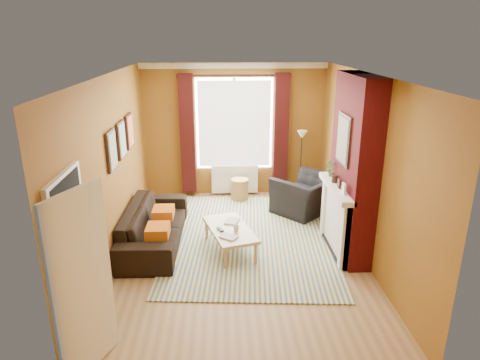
% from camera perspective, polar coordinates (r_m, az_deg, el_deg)
% --- Properties ---
extents(ground, '(5.50, 5.50, 0.00)m').
position_cam_1_polar(ground, '(6.98, 0.10, -9.64)').
color(ground, olive).
rests_on(ground, ground).
extents(room_walls, '(3.82, 5.54, 2.83)m').
position_cam_1_polar(room_walls, '(6.76, 5.40, 2.04)').
color(room_walls, brown).
rests_on(room_walls, ground).
extents(striped_rug, '(3.01, 3.98, 0.02)m').
position_cam_1_polar(striped_rug, '(7.43, 1.39, -7.70)').
color(striped_rug, '#375398').
rests_on(striped_rug, ground).
extents(sofa, '(0.93, 2.26, 0.65)m').
position_cam_1_polar(sofa, '(7.28, -11.36, -5.92)').
color(sofa, black).
rests_on(sofa, ground).
extents(armchair, '(1.50, 1.49, 0.73)m').
position_cam_1_polar(armchair, '(8.42, 8.76, -1.98)').
color(armchair, black).
rests_on(armchair, ground).
extents(coffee_table, '(0.92, 1.32, 0.40)m').
position_cam_1_polar(coffee_table, '(6.88, -1.38, -6.74)').
color(coffee_table, tan).
rests_on(coffee_table, ground).
extents(wicker_stool, '(0.44, 0.44, 0.45)m').
position_cam_1_polar(wicker_stool, '(9.02, -0.04, -1.27)').
color(wicker_stool, '#A48247').
rests_on(wicker_stool, ground).
extents(floor_lamp, '(0.23, 0.23, 1.46)m').
position_cam_1_polar(floor_lamp, '(8.96, 8.21, 4.59)').
color(floor_lamp, black).
rests_on(floor_lamp, ground).
extents(book_a, '(0.32, 0.30, 0.02)m').
position_cam_1_polar(book_a, '(6.49, -2.00, -7.89)').
color(book_a, '#999999').
rests_on(book_a, coffee_table).
extents(book_b, '(0.28, 0.33, 0.02)m').
position_cam_1_polar(book_b, '(7.11, -1.88, -5.39)').
color(book_b, '#999999').
rests_on(book_b, coffee_table).
extents(mug, '(0.14, 0.14, 0.09)m').
position_cam_1_polar(mug, '(6.75, -0.53, -6.46)').
color(mug, '#999999').
rests_on(mug, coffee_table).
extents(tv_remote, '(0.12, 0.18, 0.02)m').
position_cam_1_polar(tv_remote, '(6.80, -2.66, -6.59)').
color(tv_remote, '#242427').
rests_on(tv_remote, coffee_table).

